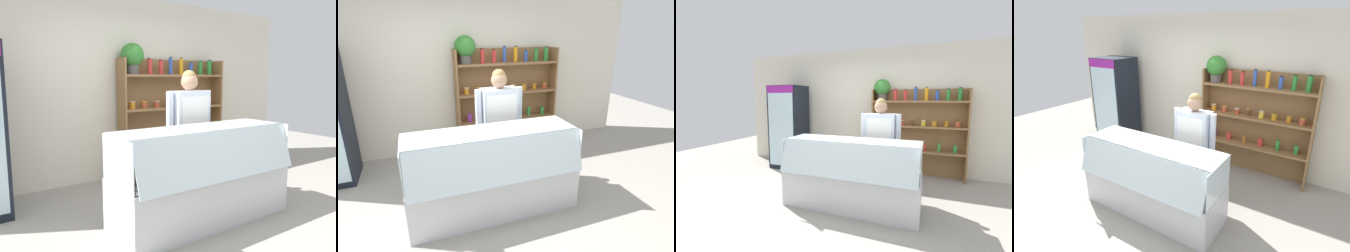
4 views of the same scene
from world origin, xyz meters
TOP-DOWN VIEW (x-y plane):
  - ground_plane at (0.00, 0.00)m, footprint 12.00×12.00m
  - back_wall at (0.00, 2.09)m, footprint 6.80×0.10m
  - shelving_unit at (0.76, 1.89)m, footprint 1.84×0.34m
  - deli_display_case at (0.08, 0.12)m, footprint 1.97×0.72m
  - shop_clerk at (0.38, 0.75)m, footprint 0.66×0.25m

SIDE VIEW (x-z plane):
  - ground_plane at x=0.00m, z-range 0.00..0.00m
  - deli_display_case at x=0.08m, z-range -0.19..0.82m
  - shop_clerk at x=0.38m, z-range 0.15..1.76m
  - shelving_unit at x=0.76m, z-range 0.16..2.17m
  - back_wall at x=0.00m, z-range 0.00..2.70m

